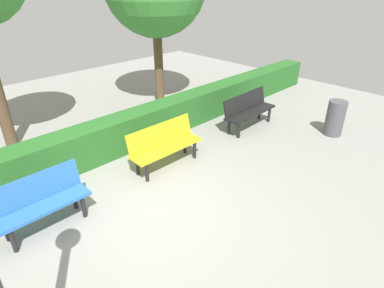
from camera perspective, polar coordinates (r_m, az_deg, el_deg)
ground_plane at (r=5.48m, az=-7.94°, el=-11.44°), size 17.72×17.72×0.00m
bench_black at (r=8.16m, az=9.97°, el=6.13°), size 1.63×0.50×0.86m
bench_yellow at (r=6.39m, az=-4.92°, el=0.06°), size 1.55×0.48×0.86m
bench_blue at (r=5.34m, az=-25.31°, el=-9.07°), size 1.36×0.45×0.86m
hedge_row at (r=7.28m, az=-10.58°, el=2.53°), size 13.72×0.56×0.78m
trash_bin at (r=8.39m, az=24.06°, el=4.22°), size 0.42×0.42×0.85m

